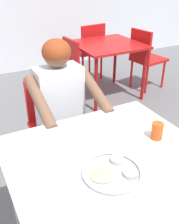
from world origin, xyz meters
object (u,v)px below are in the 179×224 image
object	(u,v)px
thali_tray	(113,171)
table_background_red	(107,50)
diner_foreground	(64,106)
chair_red_left	(63,69)
drinking_cup	(157,130)
chair_red_far	(89,48)
chair_foreground	(55,119)
table_foreground	(111,171)
chair_red_right	(145,56)

from	to	relation	value
thali_tray	table_background_red	xyz separation A→B (m)	(1.26, 2.12, -0.13)
diner_foreground	chair_red_left	xyz separation A→B (m)	(0.52, 1.32, -0.22)
drinking_cup	thali_tray	bearing A→B (deg)	-160.82
diner_foreground	chair_red_far	size ratio (longest dim) A/B	1.35
drinking_cup	chair_foreground	size ratio (longest dim) A/B	0.12
chair_red_left	diner_foreground	bearing A→B (deg)	-111.70
chair_red_far	thali_tray	bearing A→B (deg)	-115.58
diner_foreground	chair_red_far	xyz separation A→B (m)	(1.22, 1.94, -0.20)
table_foreground	chair_red_left	xyz separation A→B (m)	(0.57, 2.04, -0.19)
table_foreground	table_background_red	size ratio (longest dim) A/B	1.21
table_background_red	chair_red_far	world-z (taller)	chair_red_far
diner_foreground	table_background_red	size ratio (longest dim) A/B	1.41
drinking_cup	chair_red_right	distance (m)	2.46
drinking_cup	table_background_red	distance (m)	2.18
table_foreground	drinking_cup	distance (m)	0.35
table_background_red	drinking_cup	bearing A→B (deg)	-113.96
chair_red_right	diner_foreground	bearing A→B (deg)	-144.52
table_foreground	thali_tray	size ratio (longest dim) A/B	3.56
chair_foreground	chair_red_left	xyz separation A→B (m)	(0.53, 1.10, -0.00)
chair_red_right	chair_red_left	bearing A→B (deg)	177.28
chair_foreground	chair_red_left	size ratio (longest dim) A/B	0.98
chair_red_left	chair_red_right	distance (m)	1.24
diner_foreground	chair_red_right	world-z (taller)	diner_foreground
chair_red_right	chair_red_far	xyz separation A→B (m)	(-0.54, 0.68, 0.02)
thali_tray	diner_foreground	size ratio (longest dim) A/B	0.24
chair_red_left	chair_red_far	size ratio (longest dim) A/B	0.96
chair_red_left	chair_red_far	distance (m)	0.94
drinking_cup	chair_red_right	xyz separation A→B (m)	(1.49, 1.94, -0.31)
chair_foreground	table_background_red	xyz separation A→B (m)	(1.16, 1.09, 0.15)
table_foreground	table_background_red	distance (m)	2.36
table_foreground	chair_red_far	bearing A→B (deg)	64.58
diner_foreground	chair_red_left	bearing A→B (deg)	68.30
table_foreground	chair_red_left	distance (m)	2.12
chair_red_left	chair_red_right	size ratio (longest dim) A/B	0.97
table_background_red	chair_red_far	distance (m)	0.65
table_foreground	chair_red_far	size ratio (longest dim) A/B	1.16
diner_foreground	table_background_red	xyz separation A→B (m)	(1.16, 1.31, -0.07)
drinking_cup	chair_red_far	size ratio (longest dim) A/B	0.11
chair_red_right	table_background_red	bearing A→B (deg)	175.16
table_foreground	chair_foreground	xyz separation A→B (m)	(0.04, 0.94, -0.19)
table_background_red	diner_foreground	bearing A→B (deg)	-131.60
table_background_red	chair_red_right	distance (m)	0.62
thali_tray	chair_red_left	xyz separation A→B (m)	(0.62, 2.13, -0.28)
table_background_red	chair_red_left	bearing A→B (deg)	179.29
table_background_red	chair_red_right	size ratio (longest dim) A/B	0.97
table_foreground	diner_foreground	distance (m)	0.72
thali_tray	drinking_cup	world-z (taller)	drinking_cup
thali_tray	chair_foreground	size ratio (longest dim) A/B	0.35
table_foreground	chair_red_right	xyz separation A→B (m)	(1.81, 1.98, -0.18)
chair_red_right	drinking_cup	bearing A→B (deg)	-127.50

